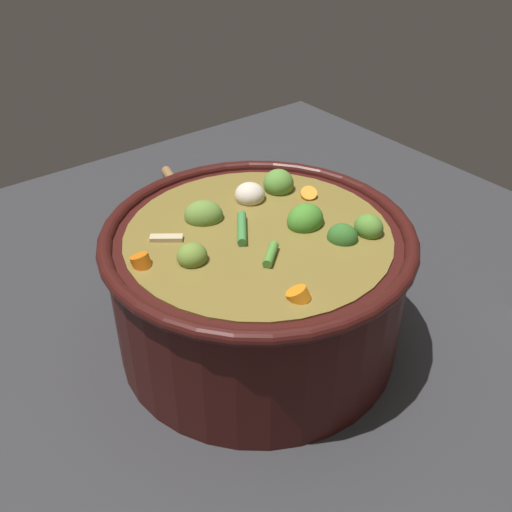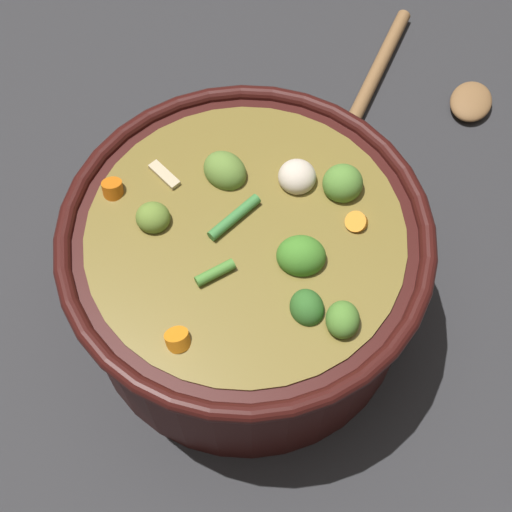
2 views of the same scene
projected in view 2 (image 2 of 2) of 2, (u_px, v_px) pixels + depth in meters
The scene contains 3 objects.
ground_plane at pixel (247, 305), 0.75m from camera, with size 1.10×1.10×0.00m, color #2D2D30.
cooking_pot at pixel (247, 270), 0.68m from camera, with size 0.32×0.32×0.17m.
wooden_spoon at pixel (422, 86), 0.88m from camera, with size 0.20×0.18×0.02m.
Camera 2 is at (-0.31, -0.06, 0.69)m, focal length 52.01 mm.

